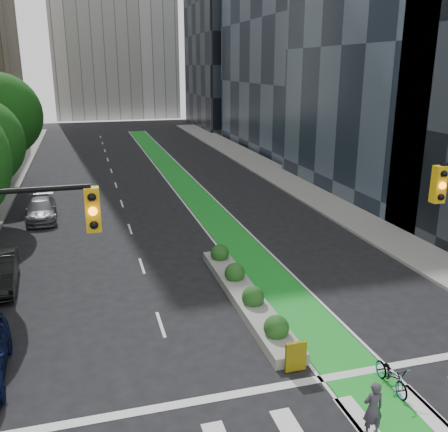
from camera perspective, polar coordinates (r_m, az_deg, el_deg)
ground at (r=15.23m, az=6.58°, el=-21.58°), size 160.00×160.00×0.00m
sidewalk_right at (r=40.69m, az=8.78°, el=3.31°), size 3.60×90.00×0.15m
bike_lane_paint at (r=42.75m, az=-4.87°, el=4.01°), size 2.20×70.00×0.01m
building_dark_end at (r=82.89m, az=1.79°, el=19.96°), size 14.00×18.00×28.00m
median_planter at (r=21.02m, az=2.40°, el=-8.74°), size 1.20×10.26×1.10m
bicycle at (r=16.66m, az=18.61°, el=-16.86°), size 0.61×1.68×0.88m
cyclist at (r=14.58m, az=16.65°, el=-20.33°), size 0.59×0.40×1.59m
parked_car_left_far at (r=33.72m, az=-20.17°, el=0.67°), size 2.04×4.60×1.31m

